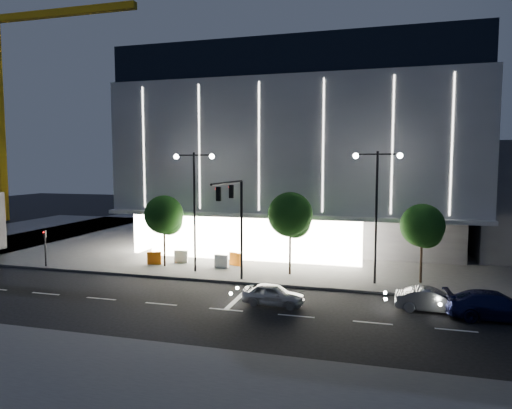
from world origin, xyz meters
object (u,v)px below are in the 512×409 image
object	(u,v)px
traffic_mast	(235,212)
ped_signal_far	(45,244)
tower_crane	(2,75)
tree_left	(164,217)
barrier_c	(235,259)
car_second	(431,300)
barrier_d	(221,261)
tree_mid	(291,217)
street_lamp_east	(377,197)
car_third	(495,306)
barrier_b	(181,257)
street_lamp_west	(194,194)
barrier_a	(154,258)
tree_right	(423,228)
car_lead	(273,295)

from	to	relation	value
traffic_mast	ped_signal_far	xyz separation A→B (m)	(-16.00, 1.16, -3.14)
tower_crane	tree_left	size ratio (longest dim) A/B	5.59
tower_crane	barrier_c	distance (m)	48.82
tree_left	car_second	distance (m)	20.21
barrier_d	ped_signal_far	bearing A→B (deg)	-160.15
traffic_mast	tower_crane	world-z (taller)	tower_crane
tree_mid	street_lamp_east	bearing A→B (deg)	-9.69
street_lamp_east	car_third	size ratio (longest dim) A/B	1.78
barrier_b	barrier_d	distance (m)	3.84
street_lamp_east	ped_signal_far	bearing A→B (deg)	-176.56
street_lamp_west	barrier_a	xyz separation A→B (m)	(-4.09, 1.35, -5.31)
ped_signal_far	car_third	bearing A→B (deg)	-6.83
tree_right	barrier_d	distance (m)	14.90
barrier_c	traffic_mast	bearing A→B (deg)	-51.05
tree_mid	barrier_d	size ratio (longest dim) A/B	5.59
tree_mid	tree_right	world-z (taller)	tree_mid
tree_right	barrier_d	xyz separation A→B (m)	(-14.54, 0.60, -3.23)
street_lamp_east	barrier_c	distance (m)	12.25
ped_signal_far	tower_crane	world-z (taller)	tower_crane
street_lamp_east	tree_right	size ratio (longest dim) A/B	1.63
tree_right	barrier_d	world-z (taller)	tree_right
tree_right	barrier_d	size ratio (longest dim) A/B	5.01
tree_mid	car_third	size ratio (longest dim) A/B	1.22
traffic_mast	street_lamp_west	world-z (taller)	street_lamp_west
barrier_d	street_lamp_west	bearing A→B (deg)	-125.71
barrier_c	tree_mid	bearing A→B (deg)	1.73
tower_crane	car_third	distance (m)	66.31
ped_signal_far	tower_crane	size ratio (longest dim) A/B	0.09
traffic_mast	car_second	bearing A→B (deg)	-9.79
car_lead	barrier_c	size ratio (longest dim) A/B	3.31
street_lamp_west	car_third	distance (m)	20.59
tree_right	tree_mid	bearing A→B (deg)	180.00
car_second	barrier_c	world-z (taller)	car_second
traffic_mast	barrier_d	xyz separation A→B (m)	(-2.51, 4.29, -4.38)
tree_mid	car_third	distance (m)	14.17
ped_signal_far	tree_right	world-z (taller)	tree_right
street_lamp_east	traffic_mast	bearing A→B (deg)	-163.52
tree_left	car_lead	size ratio (longest dim) A/B	1.57
ped_signal_far	car_second	distance (m)	28.31
barrier_c	ped_signal_far	bearing A→B (deg)	-142.34
car_third	barrier_d	distance (m)	19.01
traffic_mast	tree_right	world-z (taller)	traffic_mast
street_lamp_west	barrier_c	bearing A→B (deg)	49.72
barrier_b	barrier_c	bearing A→B (deg)	-3.04
barrier_a	barrier_d	bearing A→B (deg)	-14.53
ped_signal_far	car_third	distance (m)	31.46
car_third	car_second	bearing A→B (deg)	76.43
street_lamp_west	tower_crane	distance (m)	46.19
barrier_d	car_third	bearing A→B (deg)	-14.36
barrier_a	barrier_c	distance (m)	6.52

